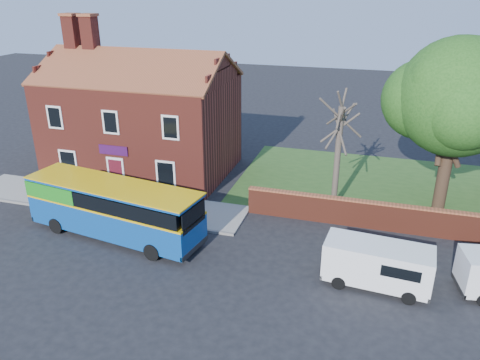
% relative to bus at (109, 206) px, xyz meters
% --- Properties ---
extents(ground, '(120.00, 120.00, 0.00)m').
position_rel_bus_xyz_m(ground, '(4.31, -2.29, -1.69)').
color(ground, black).
rests_on(ground, ground).
extents(pavement, '(18.00, 3.50, 0.12)m').
position_rel_bus_xyz_m(pavement, '(-2.69, 3.46, -1.63)').
color(pavement, gray).
rests_on(pavement, ground).
extents(kerb, '(18.00, 0.15, 0.14)m').
position_rel_bus_xyz_m(kerb, '(-2.69, 1.71, -1.62)').
color(kerb, slate).
rests_on(kerb, ground).
extents(grass_strip, '(26.00, 12.00, 0.04)m').
position_rel_bus_xyz_m(grass_strip, '(17.31, 10.71, -1.67)').
color(grass_strip, '#426B28').
rests_on(grass_strip, ground).
extents(shop_building, '(12.30, 8.13, 10.50)m').
position_rel_bus_xyz_m(shop_building, '(-2.71, 9.20, 1.72)').
color(shop_building, maroon).
rests_on(shop_building, ground).
extents(boundary_wall, '(22.00, 0.38, 1.60)m').
position_rel_bus_xyz_m(boundary_wall, '(17.31, 4.71, -0.88)').
color(boundary_wall, maroon).
rests_on(boundary_wall, ground).
extents(bus, '(10.03, 3.95, 2.98)m').
position_rel_bus_xyz_m(bus, '(0.00, 0.00, 0.00)').
color(bus, '#0D4391').
rests_on(bus, ground).
extents(van_near, '(4.74, 2.23, 2.02)m').
position_rel_bus_xyz_m(van_near, '(13.68, -0.70, -0.56)').
color(van_near, white).
rests_on(van_near, ground).
extents(large_tree, '(8.24, 6.52, 10.05)m').
position_rel_bus_xyz_m(large_tree, '(17.09, 8.33, 4.89)').
color(large_tree, black).
rests_on(large_tree, ground).
extents(bare_tree, '(2.54, 3.03, 6.78)m').
position_rel_bus_xyz_m(bare_tree, '(11.02, 6.68, 1.79)').
color(bare_tree, '#4C4238').
rests_on(bare_tree, ground).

